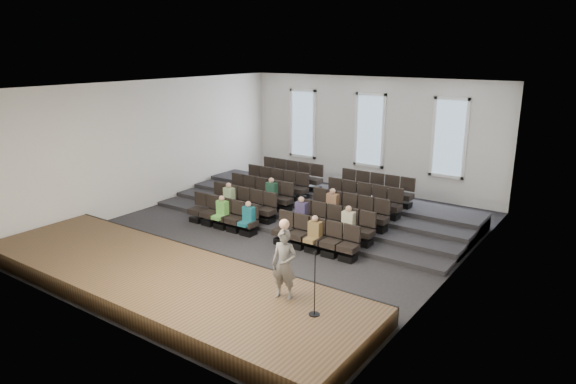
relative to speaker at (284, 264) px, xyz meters
name	(u,v)px	position (x,y,z in m)	size (l,w,h in m)	color
ground	(276,234)	(-3.50, 4.41, -1.34)	(14.00, 14.00, 0.00)	black
ceiling	(275,85)	(-3.50, 4.41, 3.67)	(12.00, 14.00, 0.02)	white
wall_back	(370,135)	(-3.50, 11.43, 1.16)	(12.00, 0.04, 5.00)	silver
wall_front	(88,218)	(-3.50, -2.61, 1.16)	(12.00, 0.04, 5.00)	silver
wall_left	(153,144)	(-9.52, 4.41, 1.16)	(0.04, 14.00, 5.00)	silver
wall_right	(458,191)	(2.52, 4.41, 1.16)	(0.04, 14.00, 5.00)	silver
stage	(161,280)	(-3.50, -0.69, -1.09)	(11.80, 3.60, 0.50)	#4F3821
stage_lip	(208,259)	(-3.50, 1.08, -1.09)	(11.80, 0.06, 0.52)	black
risers	(324,206)	(-3.50, 7.58, -1.14)	(11.80, 4.80, 0.60)	black
seating_rows	(301,204)	(-3.50, 5.95, -0.66)	(6.80, 4.70, 1.67)	black
windows	(370,130)	(-3.50, 11.36, 1.36)	(8.44, 0.10, 3.24)	white
audience	(281,209)	(-3.50, 4.73, -0.53)	(5.45, 2.64, 1.10)	#62BB4A
speaker	(284,264)	(0.00, 0.00, 0.00)	(0.61, 0.40, 1.67)	#585653
mic_stand	(315,296)	(1.01, -0.29, -0.39)	(0.25, 0.25, 1.49)	black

